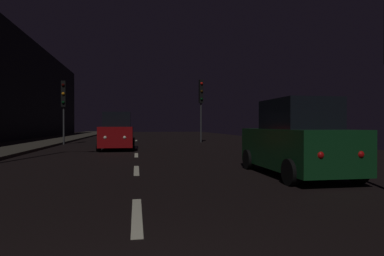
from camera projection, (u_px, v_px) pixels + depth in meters
ground at (136, 143)px, 26.31m from camera, size 27.47×84.00×0.02m
sidewalk_left at (37, 143)px, 25.04m from camera, size 4.40×84.00×0.15m
lane_centerline at (136, 153)px, 16.25m from camera, size 0.16×27.33×0.01m
traffic_light_far_right at (201, 97)px, 26.71m from camera, size 0.34×0.47×5.12m
traffic_light_far_left at (64, 99)px, 23.88m from camera, size 0.32×0.46×4.65m
car_approaching_headlights at (117, 132)px, 19.02m from camera, size 1.98×4.30×2.16m
car_parked_right_near at (296, 141)px, 9.18m from camera, size 1.96×4.24×2.14m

